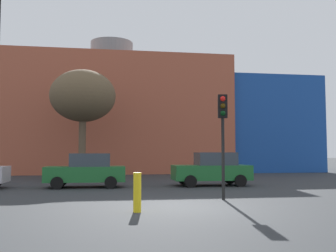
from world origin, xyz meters
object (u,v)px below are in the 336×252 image
(traffic_light_island, at_px, (223,122))
(bollard_yellow_0, at_px, (137,192))
(parked_car_2, at_px, (212,169))
(bare_tree_0, at_px, (83,97))
(parked_car_1, at_px, (87,170))

(traffic_light_island, bearing_deg, bollard_yellow_0, -42.19)
(parked_car_2, height_order, bollard_yellow_0, parked_car_2)
(traffic_light_island, bearing_deg, bare_tree_0, -141.86)
(parked_car_1, relative_size, bare_tree_0, 0.54)
(parked_car_2, relative_size, bare_tree_0, 0.55)
(parked_car_2, height_order, traffic_light_island, traffic_light_island)
(traffic_light_island, xyz_separation_m, bollard_yellow_0, (-3.46, -2.50, -2.36))
(bare_tree_0, xyz_separation_m, bollard_yellow_0, (2.69, -15.03, -5.05))
(parked_car_1, distance_m, traffic_light_island, 8.39)
(parked_car_2, distance_m, traffic_light_island, 6.49)
(parked_car_1, relative_size, bollard_yellow_0, 3.39)
(parked_car_2, relative_size, bollard_yellow_0, 3.49)
(bare_tree_0, bearing_deg, parked_car_2, -41.41)
(parked_car_2, relative_size, traffic_light_island, 1.03)
(parked_car_1, distance_m, bare_tree_0, 8.10)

